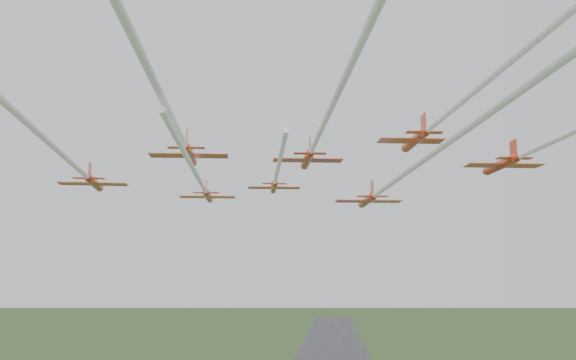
# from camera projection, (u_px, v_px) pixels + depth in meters

# --- Properties ---
(jet_lead) EXTENTS (9.31, 44.01, 2.47)m
(jet_lead) POSITION_uv_depth(u_px,v_px,m) (276.00, 178.00, 93.31)
(jet_lead) COLOR red
(jet_row2_left) EXTENTS (9.96, 51.82, 2.38)m
(jet_row2_left) POSITION_uv_depth(u_px,v_px,m) (201.00, 182.00, 79.85)
(jet_row2_left) COLOR red
(jet_row2_right) EXTENTS (13.45, 70.45, 2.88)m
(jet_row2_right) POSITION_uv_depth(u_px,v_px,m) (395.00, 180.00, 76.25)
(jet_row2_right) COLOR red
(jet_row3_left) EXTENTS (13.55, 51.44, 2.48)m
(jet_row3_left) POSITION_uv_depth(u_px,v_px,m) (74.00, 165.00, 67.19)
(jet_row3_left) COLOR red
(jet_row3_mid) EXTENTS (12.29, 63.60, 2.64)m
(jet_row3_mid) POSITION_uv_depth(u_px,v_px,m) (322.00, 128.00, 65.43)
(jet_row3_mid) COLOR red
(jet_row3_right) EXTENTS (12.02, 54.62, 2.89)m
(jet_row3_right) POSITION_uv_depth(u_px,v_px,m) (546.00, 144.00, 69.89)
(jet_row3_right) COLOR red
(jet_row4_left) EXTENTS (11.88, 62.58, 2.54)m
(jet_row4_left) POSITION_uv_depth(u_px,v_px,m) (170.00, 115.00, 53.51)
(jet_row4_left) COLOR red
(jet_row4_right) EXTENTS (12.69, 62.48, 2.57)m
(jet_row4_right) POSITION_uv_depth(u_px,v_px,m) (466.00, 98.00, 55.01)
(jet_row4_right) COLOR red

